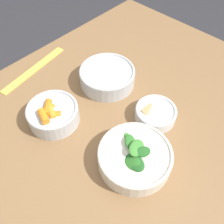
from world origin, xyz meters
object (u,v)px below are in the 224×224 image
Objects in this scene: bowl_carrots at (53,114)px; bowl_beans_hotdog at (107,77)px; ruler at (34,69)px; bowl_greens at (135,157)px; bowl_cookies at (156,113)px.

bowl_carrots reaches higher than bowl_beans_hotdog.
bowl_carrots is 0.52× the size of ruler.
bowl_carrots is 0.78× the size of bowl_greens.
bowl_carrots is at bearing 102.08° from bowl_greens.
bowl_greens reaches higher than bowl_carrots.
ruler is (0.04, 0.50, -0.03)m from bowl_greens.
bowl_carrots is at bearing -111.67° from ruler.
ruler is at bearing 118.93° from bowl_beans_hotdog.
ruler is (-0.12, 0.45, -0.02)m from bowl_cookies.
bowl_beans_hotdog is 0.21m from bowl_cookies.
ruler is at bearing 85.87° from bowl_greens.
bowl_carrots is at bearing 178.69° from bowl_beans_hotdog.
bowl_beans_hotdog is 0.28m from ruler.
ruler is (-0.13, 0.24, -0.03)m from bowl_beans_hotdog.
bowl_beans_hotdog is at bearing 87.41° from bowl_cookies.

